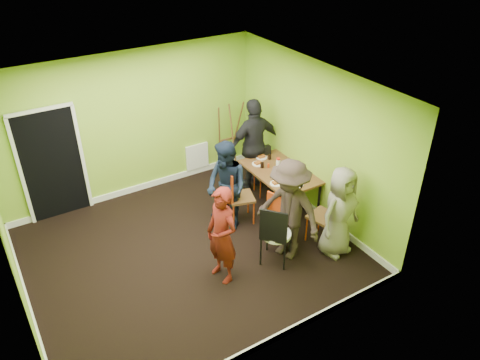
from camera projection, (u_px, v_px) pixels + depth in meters
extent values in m
plane|color=black|center=(189.00, 252.00, 7.74)|extent=(5.00, 5.00, 0.00)
cube|color=#8FB72F|center=(131.00, 126.00, 8.65)|extent=(5.00, 0.04, 2.80)
cube|color=#8FB72F|center=(269.00, 266.00, 5.37)|extent=(5.00, 0.04, 2.80)
cube|color=#8FB72F|center=(5.00, 233.00, 5.89)|extent=(0.04, 4.50, 2.80)
cube|color=#8FB72F|center=(314.00, 140.00, 8.13)|extent=(0.04, 4.50, 2.80)
cube|color=white|center=(177.00, 90.00, 6.28)|extent=(5.00, 4.50, 0.04)
cube|color=black|center=(52.00, 165.00, 8.16)|extent=(1.00, 0.05, 2.04)
cube|color=white|center=(197.00, 156.00, 9.73)|extent=(0.50, 0.04, 0.55)
cylinder|color=black|center=(284.00, 214.00, 8.04)|extent=(0.04, 0.04, 0.71)
cylinder|color=black|center=(319.00, 201.00, 8.39)|extent=(0.04, 0.04, 0.71)
cylinder|color=black|center=(242.00, 179.00, 9.05)|extent=(0.04, 0.04, 0.71)
cylinder|color=black|center=(275.00, 168.00, 9.40)|extent=(0.04, 0.04, 0.71)
cube|color=brown|center=(280.00, 172.00, 8.53)|extent=(0.90, 1.50, 0.04)
cylinder|color=#CC4113|center=(229.00, 204.00, 8.49)|extent=(0.03, 0.03, 0.49)
cylinder|color=#CC4113|center=(234.00, 216.00, 8.19)|extent=(0.03, 0.03, 0.49)
cylinder|color=#CC4113|center=(248.00, 202.00, 8.57)|extent=(0.03, 0.03, 0.49)
cylinder|color=#CC4113|center=(254.00, 213.00, 8.27)|extent=(0.03, 0.03, 0.49)
cube|color=brown|center=(241.00, 197.00, 8.25)|extent=(0.54, 0.54, 0.04)
cube|color=#CC4113|center=(230.00, 185.00, 8.06)|extent=(0.15, 0.40, 0.54)
cylinder|color=#CC4113|center=(268.00, 229.00, 7.87)|extent=(0.03, 0.03, 0.47)
cylinder|color=#CC4113|center=(285.00, 238.00, 7.68)|extent=(0.03, 0.03, 0.47)
cylinder|color=#CC4113|center=(280.00, 220.00, 8.10)|extent=(0.03, 0.03, 0.47)
cylinder|color=#CC4113|center=(297.00, 228.00, 7.90)|extent=(0.03, 0.03, 0.47)
cube|color=brown|center=(283.00, 217.00, 7.77)|extent=(0.52, 0.52, 0.04)
cube|color=#CC4113|center=(277.00, 209.00, 7.49)|extent=(0.15, 0.38, 0.52)
cylinder|color=#CC4113|center=(268.00, 179.00, 9.35)|extent=(0.02, 0.02, 0.40)
cylinder|color=#CC4113|center=(254.00, 182.00, 9.25)|extent=(0.02, 0.02, 0.40)
cylinder|color=#CC4113|center=(275.00, 186.00, 9.10)|extent=(0.02, 0.02, 0.40)
cylinder|color=#CC4113|center=(260.00, 189.00, 9.01)|extent=(0.02, 0.02, 0.40)
cube|color=brown|center=(265.00, 175.00, 9.07)|extent=(0.42, 0.42, 0.04)
cube|color=#CC4113|center=(262.00, 160.00, 9.08)|extent=(0.34, 0.09, 0.45)
cylinder|color=#CC4113|center=(325.00, 238.00, 7.64)|extent=(0.03, 0.03, 0.49)
cylinder|color=#CC4113|center=(337.00, 228.00, 7.88)|extent=(0.03, 0.03, 0.49)
cylinder|color=#CC4113|center=(306.00, 229.00, 7.86)|extent=(0.03, 0.03, 0.49)
cylinder|color=#CC4113|center=(319.00, 219.00, 8.09)|extent=(0.03, 0.03, 0.49)
cube|color=brown|center=(323.00, 217.00, 7.74)|extent=(0.54, 0.54, 0.04)
cube|color=#CC4113|center=(336.00, 207.00, 7.47)|extent=(0.41, 0.14, 0.55)
cylinder|color=black|center=(261.00, 252.00, 7.34)|extent=(0.03, 0.03, 0.51)
cylinder|color=black|center=(284.00, 257.00, 7.23)|extent=(0.03, 0.03, 0.51)
cylinder|color=black|center=(267.00, 238.00, 7.65)|extent=(0.03, 0.03, 0.51)
cylinder|color=black|center=(290.00, 242.00, 7.54)|extent=(0.03, 0.03, 0.51)
cylinder|color=white|center=(276.00, 234.00, 7.30)|extent=(0.47, 0.47, 0.06)
cube|color=black|center=(273.00, 227.00, 6.98)|extent=(0.30, 0.35, 0.56)
cylinder|color=brown|center=(220.00, 138.00, 9.66)|extent=(0.22, 0.35, 1.52)
cylinder|color=brown|center=(236.00, 134.00, 9.83)|extent=(0.22, 0.35, 1.52)
cylinder|color=brown|center=(233.00, 140.00, 9.58)|extent=(0.03, 0.34, 1.48)
cube|color=brown|center=(229.00, 139.00, 9.74)|extent=(0.41, 0.04, 0.04)
cylinder|color=white|center=(258.00, 164.00, 8.73)|extent=(0.23, 0.23, 0.01)
cylinder|color=white|center=(276.00, 184.00, 8.13)|extent=(0.22, 0.22, 0.01)
cylinder|color=white|center=(261.00, 158.00, 8.94)|extent=(0.22, 0.22, 0.01)
cylinder|color=white|center=(297.00, 185.00, 8.09)|extent=(0.21, 0.21, 0.01)
cylinder|color=white|center=(285.00, 165.00, 8.70)|extent=(0.24, 0.24, 0.01)
cylinder|color=white|center=(297.00, 173.00, 8.45)|extent=(0.25, 0.25, 0.01)
cylinder|color=white|center=(278.00, 165.00, 8.45)|extent=(0.07, 0.07, 0.24)
cylinder|color=blue|center=(297.00, 172.00, 8.31)|extent=(0.08, 0.08, 0.19)
cylinder|color=#CC4113|center=(268.00, 165.00, 8.61)|extent=(0.04, 0.04, 0.08)
cylinder|color=black|center=(262.00, 165.00, 8.60)|extent=(0.07, 0.07, 0.10)
cylinder|color=black|center=(270.00, 157.00, 8.87)|extent=(0.06, 0.06, 0.10)
cylinder|color=black|center=(303.00, 180.00, 8.14)|extent=(0.06, 0.06, 0.10)
imported|color=white|center=(282.00, 174.00, 8.32)|extent=(0.12, 0.12, 0.09)
imported|color=white|center=(287.00, 163.00, 8.69)|extent=(0.10, 0.10, 0.09)
imported|color=#5D140F|center=(222.00, 236.00, 6.82)|extent=(0.48, 0.64, 1.58)
imported|color=black|center=(227.00, 186.00, 7.95)|extent=(0.72, 0.87, 1.62)
imported|color=#2C211D|center=(289.00, 210.00, 7.25)|extent=(0.99, 1.27, 1.73)
imported|color=black|center=(254.00, 145.00, 9.01)|extent=(1.10, 0.46, 1.87)
imported|color=gray|center=(339.00, 212.00, 7.36)|extent=(0.82, 0.60, 1.55)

